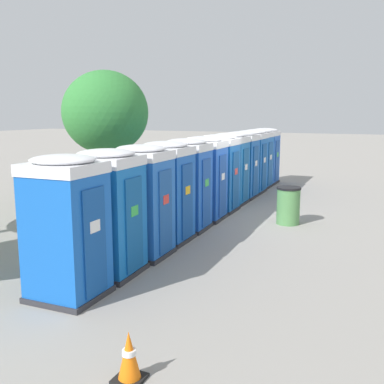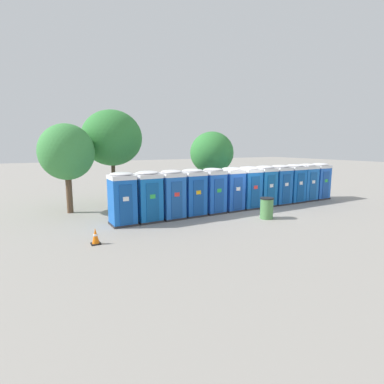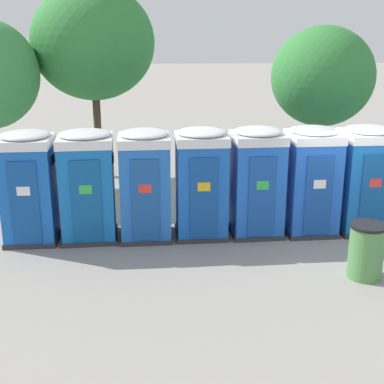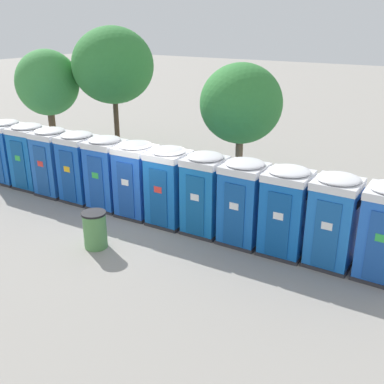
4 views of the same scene
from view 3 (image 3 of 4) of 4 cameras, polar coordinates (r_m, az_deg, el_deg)
The scene contains 11 objects.
ground_plane at distance 13.07m, azimuth 15.43°, elevation -4.55°, with size 120.00×120.00×0.00m, color gray.
portapotty_0 at distance 12.53m, azimuth -16.96°, elevation 0.59°, with size 1.19×1.22×2.54m.
portapotty_1 at distance 12.33m, azimuth -11.07°, elevation 0.75°, with size 1.30×1.26×2.54m.
portapotty_2 at distance 12.20m, azimuth -5.05°, elevation 0.85°, with size 1.21×1.24×2.54m.
portapotty_3 at distance 12.30m, azimuth 0.99°, elevation 1.04°, with size 1.22×1.22×2.54m.
portapotty_4 at distance 12.49m, azimuth 6.90°, elevation 1.18°, with size 1.23×1.25×2.54m.
portapotty_5 at distance 12.80m, azimuth 12.60°, elevation 1.27°, with size 1.22×1.24×2.54m.
portapotty_6 at distance 13.24m, azimuth 17.96°, elevation 1.37°, with size 1.23×1.22×2.54m.
street_tree_0 at distance 17.27m, azimuth -10.50°, elevation 15.38°, with size 3.77×3.77×5.99m.
street_tree_2 at distance 17.22m, azimuth 13.75°, elevation 11.84°, with size 3.15×3.15×4.76m.
trash_can at distance 10.96m, azimuth 18.08°, elevation -5.98°, with size 0.71×0.71×1.10m.
Camera 3 is at (-4.21, -11.43, 4.73)m, focal length 50.00 mm.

